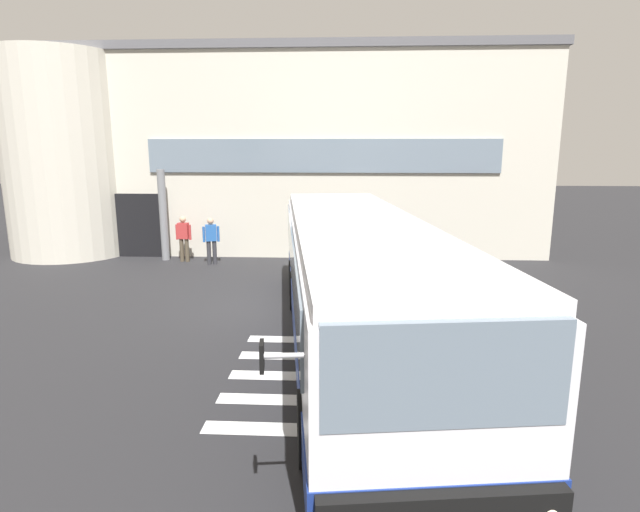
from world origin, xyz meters
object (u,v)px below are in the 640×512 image
object	(u,v)px
bus_main_foreground	(356,285)
passenger_by_doorway	(211,239)
entry_support_column	(163,215)
passenger_near_column	(184,236)
safety_bollard_yellow	(293,260)

from	to	relation	value
bus_main_foreground	passenger_by_doorway	bearing A→B (deg)	123.86
entry_support_column	passenger_near_column	xyz separation A→B (m)	(0.80, -0.26, -0.73)
bus_main_foreground	safety_bollard_yellow	size ratio (longest dim) A/B	13.31
entry_support_column	passenger_by_doorway	bearing A→B (deg)	-18.64
entry_support_column	bus_main_foreground	bearing A→B (deg)	-49.51
bus_main_foreground	passenger_near_column	size ratio (longest dim) A/B	7.15
bus_main_foreground	passenger_by_doorway	world-z (taller)	bus_main_foreground
bus_main_foreground	safety_bollard_yellow	bearing A→B (deg)	107.45
safety_bollard_yellow	entry_support_column	bearing A→B (deg)	159.97
safety_bollard_yellow	bus_main_foreground	bearing A→B (deg)	-72.55
passenger_by_doorway	entry_support_column	bearing A→B (deg)	161.36
passenger_near_column	passenger_by_doorway	distance (m)	1.18
passenger_by_doorway	bus_main_foreground	bearing A→B (deg)	-56.14
passenger_near_column	bus_main_foreground	bearing A→B (deg)	-52.04
passenger_by_doorway	safety_bollard_yellow	distance (m)	3.27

